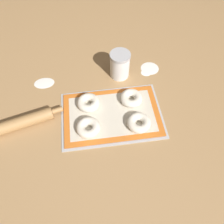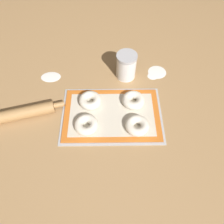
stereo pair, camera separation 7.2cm
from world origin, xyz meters
The scene contains 12 objects.
ground_plane centered at (0.00, 0.00, 0.00)m, with size 2.80×2.80×0.00m, color #A87F51.
baking_tray centered at (0.00, 0.00, 0.00)m, with size 0.49×0.33×0.01m.
baking_mat centered at (0.00, 0.00, 0.01)m, with size 0.46×0.30×0.00m.
bagel_front_left centered at (-0.12, -0.07, 0.03)m, with size 0.11×0.11×0.04m.
bagel_front_right centered at (0.12, -0.08, 0.03)m, with size 0.11×0.11×0.04m.
bagel_back_left centered at (-0.11, 0.07, 0.03)m, with size 0.11×0.11×0.04m.
bagel_back_right centered at (0.11, 0.07, 0.03)m, with size 0.11×0.11×0.04m.
flour_canister centered at (0.08, 0.26, 0.07)m, with size 0.11×0.11×0.15m.
rolling_pin centered at (-0.42, 0.00, 0.03)m, with size 0.39×0.13×0.06m.
flour_patch_near centered at (-0.34, 0.26, 0.00)m, with size 0.11×0.08×0.00m.
flour_patch_far centered at (0.23, 0.26, 0.00)m, with size 0.06×0.05×0.00m.
flour_patch_side centered at (0.26, 0.29, 0.00)m, with size 0.10×0.10×0.00m.
Camera 2 is at (-0.01, -0.58, 0.90)m, focal length 35.00 mm.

